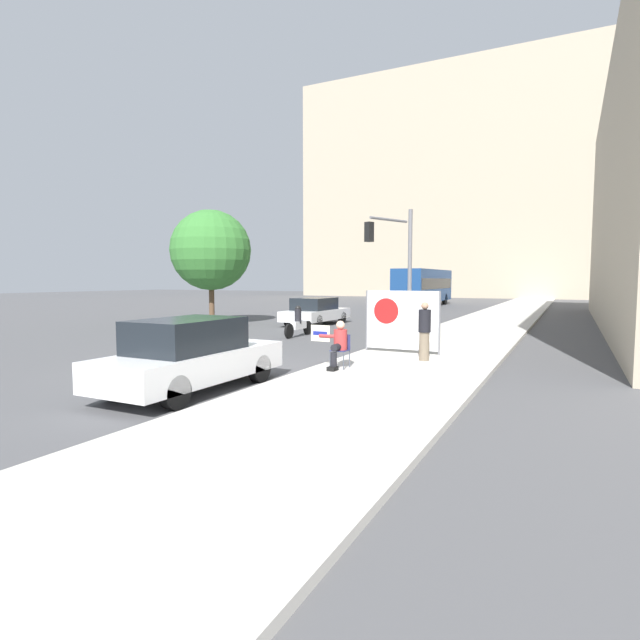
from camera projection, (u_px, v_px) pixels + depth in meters
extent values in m
plane|color=#4F4F51|center=(207.00, 374.00, 12.56)|extent=(160.00, 160.00, 0.00)
cube|color=beige|center=(482.00, 328.00, 23.96)|extent=(4.23, 90.00, 0.12)
cube|color=tan|center=(492.00, 185.00, 67.64)|extent=(52.00, 12.00, 30.50)
cylinder|color=#474C56|center=(330.00, 360.00, 12.56)|extent=(0.03, 0.03, 0.44)
cylinder|color=#474C56|center=(344.00, 361.00, 12.40)|extent=(0.03, 0.03, 0.44)
cylinder|color=#474C56|center=(336.00, 358.00, 12.89)|extent=(0.03, 0.03, 0.44)
cylinder|color=#474C56|center=(349.00, 359.00, 12.73)|extent=(0.03, 0.03, 0.44)
cube|color=navy|center=(340.00, 350.00, 12.62)|extent=(0.40, 0.40, 0.02)
cube|color=navy|center=(343.00, 342.00, 12.78)|extent=(0.40, 0.02, 0.38)
cylinder|color=black|center=(337.00, 347.00, 12.47)|extent=(0.18, 0.42, 0.18)
cylinder|color=black|center=(334.00, 361.00, 12.31)|extent=(0.16, 0.16, 0.44)
cube|color=black|center=(333.00, 369.00, 12.27)|extent=(0.20, 0.28, 0.10)
cylinder|color=#B23333|center=(340.00, 340.00, 12.63)|extent=(0.34, 0.34, 0.52)
sphere|color=beige|center=(340.00, 325.00, 12.60)|extent=(0.22, 0.22, 0.22)
cylinder|color=#B23333|center=(327.00, 336.00, 12.70)|extent=(0.45, 0.09, 0.09)
cube|color=#EAE5C6|center=(320.00, 333.00, 12.78)|extent=(0.53, 0.02, 0.42)
cube|color=navy|center=(320.00, 333.00, 12.77)|extent=(0.40, 0.01, 0.10)
cylinder|color=#756651|center=(424.00, 346.00, 13.80)|extent=(0.28, 0.28, 0.79)
cylinder|color=black|center=(425.00, 321.00, 13.74)|extent=(0.34, 0.34, 0.62)
sphere|color=tan|center=(425.00, 306.00, 13.71)|extent=(0.21, 0.21, 0.21)
cylinder|color=slate|center=(367.00, 320.00, 15.76)|extent=(0.06, 0.06, 1.90)
cylinder|color=slate|center=(439.00, 323.00, 14.73)|extent=(0.06, 0.06, 1.90)
cube|color=white|center=(402.00, 320.00, 15.24)|extent=(2.30, 0.02, 1.80)
cylinder|color=red|center=(386.00, 311.00, 15.43)|extent=(0.79, 0.01, 0.79)
cylinder|color=slate|center=(410.00, 273.00, 19.78)|extent=(0.16, 0.16, 4.99)
cylinder|color=slate|center=(389.00, 220.00, 20.44)|extent=(0.94, 2.10, 0.11)
cube|color=black|center=(369.00, 232.00, 21.31)|extent=(0.39, 0.39, 0.84)
sphere|color=green|center=(369.00, 239.00, 21.33)|extent=(0.18, 0.18, 0.18)
cube|color=white|center=(193.00, 364.00, 10.58)|extent=(1.75, 4.42, 0.60)
cube|color=black|center=(187.00, 335.00, 10.37)|extent=(1.51, 2.30, 0.68)
cylinder|color=black|center=(207.00, 363.00, 12.17)|extent=(0.22, 0.64, 0.64)
cylinder|color=black|center=(259.00, 368.00, 11.48)|extent=(0.22, 0.64, 0.64)
cylinder|color=black|center=(115.00, 384.00, 9.73)|extent=(0.22, 0.64, 0.64)
cylinder|color=black|center=(175.00, 392.00, 9.04)|extent=(0.22, 0.64, 0.64)
cube|color=white|center=(316.00, 315.00, 26.15)|extent=(1.89, 4.69, 0.52)
cube|color=black|center=(314.00, 304.00, 25.94)|extent=(1.62, 2.44, 0.63)
cylinder|color=black|center=(315.00, 316.00, 27.84)|extent=(0.22, 0.64, 0.64)
cylinder|color=black|center=(342.00, 317.00, 27.09)|extent=(0.22, 0.64, 0.64)
cylinder|color=black|center=(288.00, 320.00, 25.25)|extent=(0.22, 0.64, 0.64)
cylinder|color=black|center=(318.00, 321.00, 24.50)|extent=(0.22, 0.64, 0.64)
cube|color=navy|center=(404.00, 309.00, 31.56)|extent=(1.71, 4.60, 0.51)
cube|color=black|center=(403.00, 300.00, 31.35)|extent=(1.47, 2.39, 0.61)
cylinder|color=black|center=(400.00, 310.00, 33.18)|extent=(0.22, 0.64, 0.64)
cylinder|color=black|center=(422.00, 311.00, 32.51)|extent=(0.22, 0.64, 0.64)
cylinder|color=black|center=(386.00, 313.00, 30.64)|extent=(0.22, 0.64, 0.64)
cylinder|color=black|center=(409.00, 314.00, 29.97)|extent=(0.22, 0.64, 0.64)
cube|color=navy|center=(424.00, 285.00, 44.55)|extent=(2.53, 11.15, 2.81)
cube|color=black|center=(424.00, 284.00, 44.53)|extent=(2.55, 10.59, 0.91)
cylinder|color=black|center=(422.00, 299.00, 48.23)|extent=(0.30, 1.04, 1.04)
cylinder|color=black|center=(445.00, 299.00, 47.23)|extent=(0.30, 1.04, 1.04)
cylinder|color=black|center=(400.00, 302.00, 42.08)|extent=(0.30, 1.04, 1.04)
cylinder|color=black|center=(426.00, 302.00, 41.08)|extent=(0.30, 1.04, 1.04)
cube|color=white|center=(299.00, 325.00, 20.68)|extent=(0.24, 0.95, 0.32)
cylinder|color=black|center=(298.00, 316.00, 20.61)|extent=(0.28, 0.28, 0.60)
sphere|color=black|center=(298.00, 308.00, 20.58)|extent=(0.24, 0.24, 0.24)
cylinder|color=black|center=(308.00, 328.00, 21.40)|extent=(0.10, 0.60, 0.60)
cylinder|color=black|center=(289.00, 331.00, 19.99)|extent=(0.10, 0.60, 0.60)
cylinder|color=brown|center=(212.00, 301.00, 26.38)|extent=(0.28, 0.28, 2.43)
sphere|color=#387A33|center=(211.00, 250.00, 26.16)|extent=(4.21, 4.21, 4.21)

